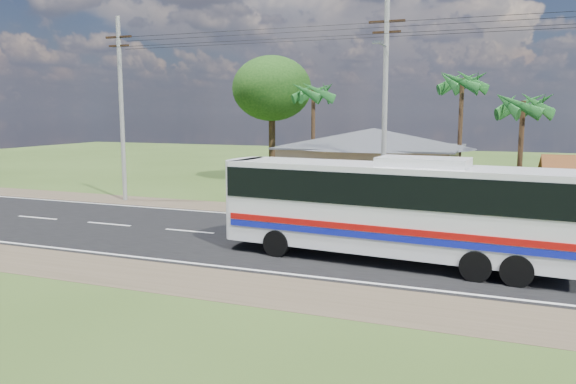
# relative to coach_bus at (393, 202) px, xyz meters

# --- Properties ---
(ground) EXTENTS (120.00, 120.00, 0.00)m
(ground) POSITION_rel_coach_bus_xyz_m (-5.09, 1.80, -2.20)
(ground) COLOR #304619
(ground) RESTS_ON ground
(road) EXTENTS (120.00, 16.00, 0.03)m
(road) POSITION_rel_coach_bus_xyz_m (-5.09, 1.80, -2.19)
(road) COLOR black
(road) RESTS_ON ground
(house) EXTENTS (12.40, 10.00, 5.00)m
(house) POSITION_rel_coach_bus_xyz_m (-4.09, 14.79, 0.44)
(house) COLOR tan
(house) RESTS_ON ground
(utility_poles) EXTENTS (32.80, 2.22, 11.00)m
(utility_poles) POSITION_rel_coach_bus_xyz_m (-2.43, 8.28, 3.57)
(utility_poles) COLOR #9E9E99
(utility_poles) RESTS_ON ground
(palm_near) EXTENTS (2.80, 2.80, 6.70)m
(palm_near) POSITION_rel_coach_bus_xyz_m (4.41, 12.80, 3.51)
(palm_near) COLOR #47301E
(palm_near) RESTS_ON ground
(palm_mid) EXTENTS (2.80, 2.80, 8.20)m
(palm_mid) POSITION_rel_coach_bus_xyz_m (0.91, 17.30, 4.96)
(palm_mid) COLOR #47301E
(palm_mid) RESTS_ON ground
(palm_far) EXTENTS (2.80, 2.80, 7.70)m
(palm_far) POSITION_rel_coach_bus_xyz_m (-9.09, 17.80, 4.48)
(palm_far) COLOR #47301E
(palm_far) RESTS_ON ground
(tree_behind_house) EXTENTS (6.00, 6.00, 9.61)m
(tree_behind_house) POSITION_rel_coach_bus_xyz_m (-13.09, 19.80, 4.92)
(tree_behind_house) COLOR #47301E
(tree_behind_house) RESTS_ON ground
(coach_bus) EXTENTS (12.56, 3.63, 3.85)m
(coach_bus) POSITION_rel_coach_bus_xyz_m (0.00, 0.00, 0.00)
(coach_bus) COLOR silver
(coach_bus) RESTS_ON ground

